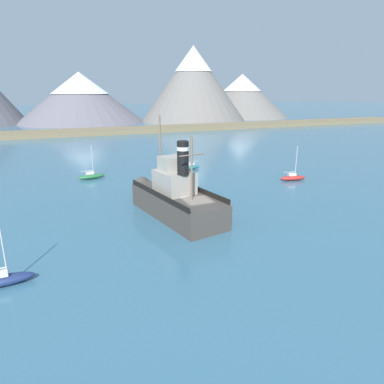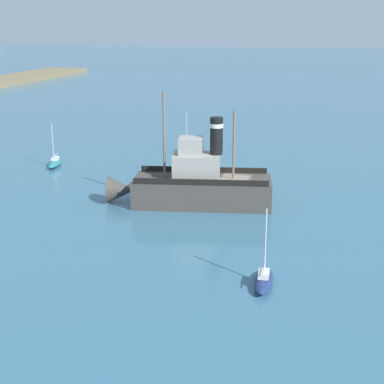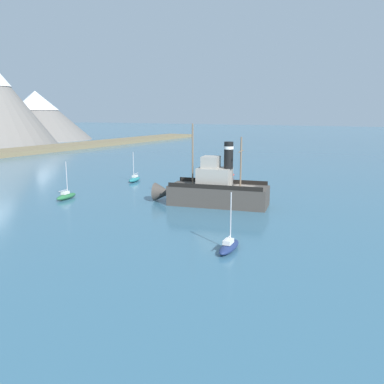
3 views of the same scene
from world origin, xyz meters
name	(u,v)px [view 3 (image 3 of 3)]	position (x,y,z in m)	size (l,w,h in m)	color
ground_plane	(242,206)	(0.00, 0.00, 0.00)	(600.00, 600.00, 0.00)	#38667F
old_tugboat	(213,190)	(-1.19, 3.35, 1.83)	(6.60, 14.78, 9.90)	#423D38
sailboat_navy	(229,246)	(-16.02, -5.08, 0.43)	(3.87, 1.37, 4.90)	navy
sailboat_red	(228,175)	(19.03, 10.10, 0.43)	(3.93, 1.73, 4.90)	#B22823
sailboat_teal	(135,179)	(8.06, 22.06, 0.43)	(3.95, 1.87, 4.90)	#23757A
sailboat_green	(66,196)	(-7.35, 21.84, 0.43)	(3.92, 1.66, 4.90)	#286B3D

